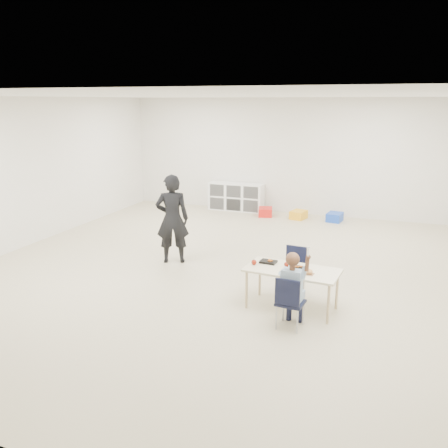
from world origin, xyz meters
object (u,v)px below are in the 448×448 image
(child, at_px, (291,287))
(adult, at_px, (172,219))
(table, at_px, (292,289))
(chair_near, at_px, (291,302))
(cubby_shelf, at_px, (236,197))

(child, bearing_deg, adult, 150.06)
(child, relative_size, adult, 0.69)
(table, relative_size, child, 1.20)
(chair_near, relative_size, adult, 0.44)
(chair_near, relative_size, cubby_shelf, 0.48)
(child, height_order, cubby_shelf, child)
(chair_near, distance_m, adult, 3.02)
(chair_near, bearing_deg, child, 0.00)
(adult, bearing_deg, cubby_shelf, -109.71)
(cubby_shelf, distance_m, adult, 4.21)
(table, bearing_deg, chair_near, -74.10)
(child, height_order, adult, adult)
(chair_near, height_order, adult, adult)
(cubby_shelf, height_order, adult, adult)
(child, bearing_deg, cubby_shelf, 119.90)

